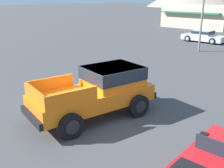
{
  "coord_description": "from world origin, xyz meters",
  "views": [
    {
      "loc": [
        7.12,
        -6.01,
        4.4
      ],
      "look_at": [
        -0.16,
        0.77,
        1.1
      ],
      "focal_mm": 42.0,
      "sensor_mm": 36.0,
      "label": 1
    }
  ],
  "objects": [
    {
      "name": "traffic_light_main",
      "position": [
        -2.79,
        14.46,
        3.61
      ],
      "size": [
        3.11,
        0.38,
        5.18
      ],
      "color": "slate",
      "rests_on": "ground_plane"
    },
    {
      "name": "storefront_building",
      "position": [
        -13.64,
        32.4,
        1.63
      ],
      "size": [
        10.2,
        8.16,
        3.25
      ],
      "color": "beige",
      "rests_on": "ground_plane"
    },
    {
      "name": "parked_car_silver",
      "position": [
        -6.32,
        19.42,
        0.6
      ],
      "size": [
        4.38,
        2.08,
        1.18
      ],
      "rotation": [
        0.0,
        0.0,
        4.76
      ],
      "color": "#B7BABF",
      "rests_on": "ground_plane"
    },
    {
      "name": "orange_pickup_truck",
      "position": [
        -0.12,
        0.11,
        1.05
      ],
      "size": [
        2.74,
        5.12,
        1.86
      ],
      "rotation": [
        0.0,
        0.0,
        -0.13
      ],
      "color": "orange",
      "rests_on": "ground_plane"
    },
    {
      "name": "ground_plane",
      "position": [
        0.0,
        0.0,
        0.0
      ],
      "size": [
        320.0,
        320.0,
        0.0
      ],
      "primitive_type": "plane",
      "color": "#424244"
    }
  ]
}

